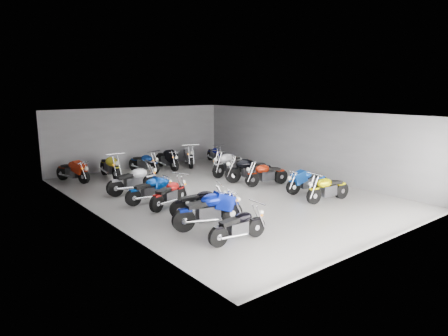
# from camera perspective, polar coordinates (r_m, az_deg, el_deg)

# --- Properties ---
(ground) EXTENTS (14.00, 14.00, 0.00)m
(ground) POSITION_cam_1_polar(r_m,az_deg,el_deg) (16.22, -0.61, -3.59)
(ground) COLOR gray
(ground) RESTS_ON ground
(wall_back) EXTENTS (10.00, 0.10, 3.20)m
(wall_back) POSITION_cam_1_polar(r_m,az_deg,el_deg) (21.79, -12.03, 4.27)
(wall_back) COLOR slate
(wall_back) RESTS_ON ground
(wall_left) EXTENTS (0.10, 14.00, 3.20)m
(wall_left) POSITION_cam_1_polar(r_m,az_deg,el_deg) (13.46, -17.67, -0.22)
(wall_left) COLOR slate
(wall_left) RESTS_ON ground
(wall_right) EXTENTS (0.10, 14.00, 3.20)m
(wall_right) POSITION_cam_1_polar(r_m,az_deg,el_deg) (19.33, 11.17, 3.44)
(wall_right) COLOR slate
(wall_right) RESTS_ON ground
(ceiling) EXTENTS (10.00, 14.00, 0.04)m
(ceiling) POSITION_cam_1_polar(r_m,az_deg,el_deg) (15.71, -0.64, 7.84)
(ceiling) COLOR black
(ceiling) RESTS_ON wall_back
(drain_grate) EXTENTS (0.32, 0.32, 0.01)m
(drain_grate) POSITION_cam_1_polar(r_m,az_deg,el_deg) (15.85, 0.50, -3.93)
(drain_grate) COLOR black
(drain_grate) RESTS_ON ground
(motorcycle_left_a) EXTENTS (1.88, 0.40, 0.83)m
(motorcycle_left_a) POSITION_cam_1_polar(r_m,az_deg,el_deg) (11.09, 2.08, -8.26)
(motorcycle_left_a) COLOR black
(motorcycle_left_a) RESTS_ON ground
(motorcycle_left_b) EXTENTS (2.27, 0.66, 1.01)m
(motorcycle_left_b) POSITION_cam_1_polar(r_m,az_deg,el_deg) (12.14, -2.13, -6.03)
(motorcycle_left_b) COLOR black
(motorcycle_left_b) RESTS_ON ground
(motorcycle_left_c) EXTENTS (1.89, 0.81, 0.87)m
(motorcycle_left_c) POSITION_cam_1_polar(r_m,az_deg,el_deg) (13.20, -3.45, -4.96)
(motorcycle_left_c) COLOR black
(motorcycle_left_c) RESTS_ON ground
(motorcycle_left_d) EXTENTS (1.91, 0.85, 0.88)m
(motorcycle_left_d) POSITION_cam_1_polar(r_m,az_deg,el_deg) (14.36, -7.78, -3.69)
(motorcycle_left_d) COLOR black
(motorcycle_left_d) RESTS_ON ground
(motorcycle_left_e) EXTENTS (1.99, 0.40, 0.88)m
(motorcycle_left_e) POSITION_cam_1_polar(r_m,az_deg,el_deg) (15.04, -10.43, -3.09)
(motorcycle_left_e) COLOR black
(motorcycle_left_e) RESTS_ON ground
(motorcycle_left_f) EXTENTS (2.23, 0.43, 0.98)m
(motorcycle_left_f) POSITION_cam_1_polar(r_m,az_deg,el_deg) (16.46, -12.76, -1.73)
(motorcycle_left_f) COLOR black
(motorcycle_left_f) RESTS_ON ground
(motorcycle_right_b) EXTENTS (2.07, 0.47, 0.91)m
(motorcycle_right_b) POSITION_cam_1_polar(r_m,az_deg,el_deg) (15.40, 14.60, -2.86)
(motorcycle_right_b) COLOR black
(motorcycle_right_b) RESTS_ON ground
(motorcycle_right_c) EXTENTS (2.00, 0.60, 0.89)m
(motorcycle_right_c) POSITION_cam_1_polar(r_m,az_deg,el_deg) (16.50, 11.78, -1.84)
(motorcycle_right_c) COLOR black
(motorcycle_right_c) RESTS_ON ground
(motorcycle_right_d) EXTENTS (2.08, 0.63, 0.92)m
(motorcycle_right_d) POSITION_cam_1_polar(r_m,az_deg,el_deg) (17.49, 6.05, -0.86)
(motorcycle_right_d) COLOR black
(motorcycle_right_d) RESTS_ON ground
(motorcycle_right_e) EXTENTS (2.23, 1.04, 1.03)m
(motorcycle_right_e) POSITION_cam_1_polar(r_m,az_deg,el_deg) (18.07, 3.65, -0.24)
(motorcycle_right_e) COLOR black
(motorcycle_right_e) RESTS_ON ground
(motorcycle_right_f) EXTENTS (2.36, 0.73, 1.05)m
(motorcycle_right_f) POSITION_cam_1_polar(r_m,az_deg,el_deg) (19.45, 0.68, 0.64)
(motorcycle_right_f) COLOR black
(motorcycle_right_f) RESTS_ON ground
(motorcycle_back_a) EXTENTS (0.87, 2.03, 0.93)m
(motorcycle_back_a) POSITION_cam_1_polar(r_m,az_deg,el_deg) (19.28, -20.77, -0.40)
(motorcycle_back_a) COLOR black
(motorcycle_back_a) RESTS_ON ground
(motorcycle_back_b) EXTENTS (0.49, 2.34, 1.03)m
(motorcycle_back_b) POSITION_cam_1_polar(r_m,az_deg,el_deg) (19.53, -15.96, 0.21)
(motorcycle_back_b) COLOR black
(motorcycle_back_b) RESTS_ON ground
(motorcycle_back_c) EXTENTS (0.70, 2.05, 0.92)m
(motorcycle_back_c) POSITION_cam_1_polar(r_m,az_deg,el_deg) (20.46, -11.34, 0.74)
(motorcycle_back_c) COLOR black
(motorcycle_back_c) RESTS_ON ground
(motorcycle_back_d) EXTENTS (0.43, 2.22, 0.98)m
(motorcycle_back_d) POSITION_cam_1_polar(r_m,az_deg,el_deg) (21.14, -8.15, 1.27)
(motorcycle_back_d) COLOR black
(motorcycle_back_d) RESTS_ON ground
(motorcycle_back_e) EXTENTS (1.12, 2.18, 1.03)m
(motorcycle_back_e) POSITION_cam_1_polar(r_m,az_deg,el_deg) (21.88, -5.09, 1.75)
(motorcycle_back_e) COLOR black
(motorcycle_back_e) RESTS_ON ground
(motorcycle_back_f) EXTENTS (0.66, 1.95, 0.88)m
(motorcycle_back_f) POSITION_cam_1_polar(r_m,az_deg,el_deg) (22.87, -1.36, 1.99)
(motorcycle_back_f) COLOR black
(motorcycle_back_f) RESTS_ON ground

